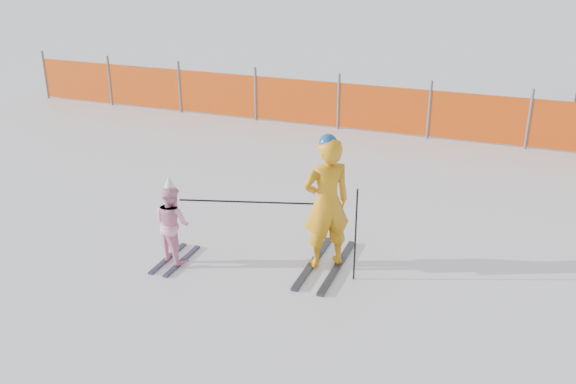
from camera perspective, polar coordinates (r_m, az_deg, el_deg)
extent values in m
plane|color=white|center=(8.42, -1.20, -7.53)|extent=(120.00, 120.00, 0.00)
cube|color=black|center=(8.71, 2.24, -6.29)|extent=(0.09, 1.52, 0.04)
cube|color=black|center=(8.63, 4.39, -6.65)|extent=(0.09, 1.52, 0.04)
imported|color=orange|center=(8.27, 3.45, -0.99)|extent=(0.76, 0.74, 1.77)
sphere|color=navy|center=(7.98, 3.58, 4.37)|extent=(0.23, 0.23, 0.23)
cube|color=black|center=(8.98, -10.63, -5.81)|extent=(0.09, 0.91, 0.03)
cube|color=black|center=(8.87, -9.40, -6.07)|extent=(0.09, 0.91, 0.03)
imported|color=#F8A2C7|center=(8.68, -10.26, -2.74)|extent=(0.64, 0.57, 1.07)
cone|color=white|center=(8.46, -10.52, 0.75)|extent=(0.19, 0.19, 0.24)
cylinder|color=black|center=(8.11, 6.02, -3.86)|extent=(0.02, 0.02, 1.26)
cylinder|color=black|center=(8.35, -3.59, -0.89)|extent=(1.73, 0.52, 0.02)
cylinder|color=#595960|center=(18.23, -20.76, 9.72)|extent=(0.06, 0.06, 1.25)
cylinder|color=#595960|center=(17.01, -15.55, 9.51)|extent=(0.06, 0.06, 1.25)
cylinder|color=#595960|center=(15.94, -9.60, 9.18)|extent=(0.06, 0.06, 1.25)
cylinder|color=#595960|center=(15.06, -2.89, 8.69)|extent=(0.06, 0.06, 1.25)
cylinder|color=#595960|center=(14.40, 4.52, 8.01)|extent=(0.06, 0.06, 1.25)
cylinder|color=#595960|center=(14.01, 12.45, 7.13)|extent=(0.06, 0.06, 1.25)
cylinder|color=#595960|center=(13.89, 20.65, 6.08)|extent=(0.06, 0.06, 1.25)
cube|color=#D9470B|center=(14.66, 1.44, 8.02)|extent=(14.38, 0.03, 1.00)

